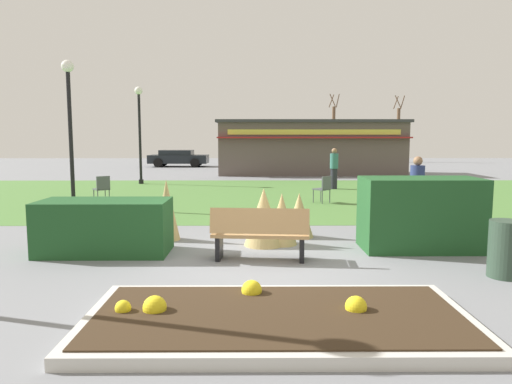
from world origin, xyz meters
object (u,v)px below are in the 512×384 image
(lamppost_mid, at_px, (70,116))
(parked_car_west_slot, at_px, (178,158))
(cafe_chair_west, at_px, (324,187))
(person_standing, at_px, (417,191))
(park_bench, at_px, (260,234))
(trash_bin, at_px, (506,249))
(tree_right_bg, at_px, (333,132))
(person_strolling, at_px, (334,168))
(lamppost_far, at_px, (140,123))
(tree_left_bg, at_px, (398,133))
(food_kiosk, at_px, (310,147))
(cafe_chair_east, at_px, (102,187))

(lamppost_mid, distance_m, parked_car_west_slot, 20.20)
(cafe_chair_west, distance_m, person_standing, 4.31)
(park_bench, height_order, cafe_chair_west, park_bench)
(trash_bin, height_order, parked_car_west_slot, parked_car_west_slot)
(tree_right_bg, bearing_deg, park_bench, -101.69)
(person_strolling, distance_m, parked_car_west_slot, 17.24)
(lamppost_far, relative_size, tree_right_bg, 0.76)
(lamppost_far, height_order, tree_left_bg, tree_left_bg)
(trash_bin, relative_size, food_kiosk, 0.08)
(park_bench, relative_size, food_kiosk, 0.16)
(food_kiosk, height_order, cafe_chair_east, food_kiosk)
(lamppost_far, bearing_deg, person_standing, -48.70)
(cafe_chair_east, height_order, tree_left_bg, tree_left_bg)
(cafe_chair_west, height_order, parked_car_west_slot, parked_car_west_slot)
(parked_car_west_slot, height_order, tree_left_bg, tree_left_bg)
(cafe_chair_west, bearing_deg, parked_car_west_slot, 112.06)
(lamppost_far, distance_m, trash_bin, 17.37)
(park_bench, height_order, tree_left_bg, tree_left_bg)
(trash_bin, distance_m, cafe_chair_east, 12.09)
(trash_bin, height_order, tree_right_bg, tree_right_bg)
(lamppost_mid, bearing_deg, trash_bin, -37.58)
(trash_bin, distance_m, cafe_chair_west, 8.38)
(lamppost_mid, bearing_deg, parked_car_west_slot, 89.87)
(lamppost_mid, relative_size, parked_car_west_slot, 1.04)
(cafe_chair_east, height_order, tree_right_bg, tree_right_bg)
(person_standing, height_order, parked_car_west_slot, person_standing)
(tree_right_bg, bearing_deg, food_kiosk, -105.05)
(cafe_chair_west, bearing_deg, cafe_chair_east, 179.56)
(tree_left_bg, bearing_deg, food_kiosk, -124.61)
(park_bench, bearing_deg, lamppost_far, 111.13)
(park_bench, relative_size, parked_car_west_slot, 0.41)
(lamppost_far, xyz_separation_m, person_standing, (9.12, -10.38, -1.90))
(parked_car_west_slot, xyz_separation_m, tree_right_bg, (12.36, 6.71, 1.88))
(cafe_chair_east, height_order, person_strolling, person_strolling)
(tree_left_bg, bearing_deg, cafe_chair_west, -111.67)
(tree_right_bg, bearing_deg, trash_bin, -95.13)
(cafe_chair_east, bearing_deg, parked_car_west_slot, 91.48)
(cafe_chair_west, bearing_deg, person_strolling, 76.09)
(person_strolling, relative_size, parked_car_west_slot, 0.40)
(trash_bin, distance_m, tree_right_bg, 34.19)
(parked_car_west_slot, relative_size, tree_left_bg, 0.76)
(food_kiosk, distance_m, person_strolling, 8.10)
(tree_left_bg, height_order, tree_right_bg, tree_right_bg)
(park_bench, relative_size, tree_right_bg, 0.30)
(lamppost_far, distance_m, parked_car_west_slot, 12.81)
(cafe_chair_west, xyz_separation_m, tree_left_bg, (10.13, 25.50, 1.92))
(lamppost_far, relative_size, parked_car_west_slot, 1.04)
(cafe_chair_west, distance_m, person_strolling, 4.36)
(person_strolling, bearing_deg, cafe_chair_west, -50.04)
(lamppost_mid, height_order, cafe_chair_west, lamppost_mid)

